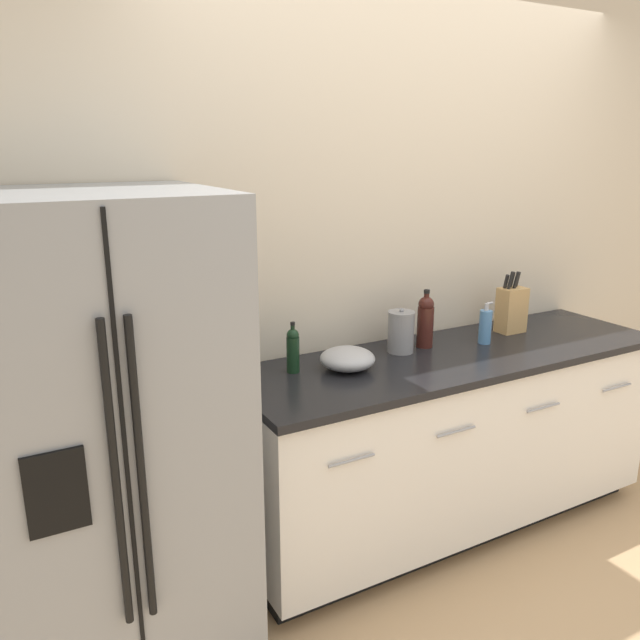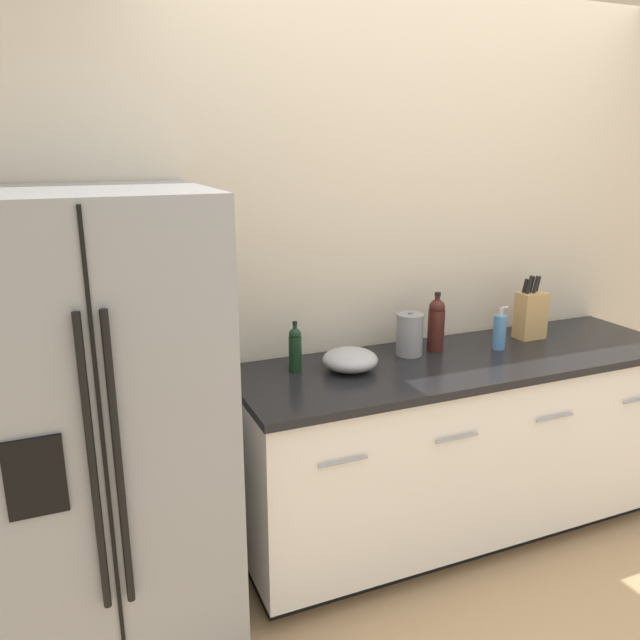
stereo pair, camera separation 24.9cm
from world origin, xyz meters
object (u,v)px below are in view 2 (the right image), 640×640
Objects in this scene: wine_bottle at (436,324)px; mixing_bowl at (350,360)px; soap_dispenser at (499,331)px; refrigerator at (99,436)px; oil_bottle at (295,348)px; knife_block at (531,314)px; steel_canister at (409,334)px.

mixing_bowl is (-0.48, -0.09, -0.08)m from wine_bottle.
soap_dispenser is at bearing -0.76° from mixing_bowl.
oil_bottle is (0.81, 0.20, 0.16)m from refrigerator.
refrigerator is 8.37× the size of soap_dispenser.
knife_block is at bearing -0.39° from oil_bottle.
refrigerator is at bearing -173.33° from mixing_bowl.
refrigerator is at bearing -172.18° from wine_bottle.
steel_canister reaches higher than mixing_bowl.
knife_block reaches higher than soap_dispenser.
wine_bottle is 0.70m from oil_bottle.
oil_bottle is 0.55m from steel_canister.
soap_dispenser reaches higher than mixing_bowl.
refrigerator is 8.16× the size of steel_canister.
steel_canister is (-0.15, -0.01, -0.03)m from wine_bottle.
steel_canister is (0.55, -0.00, -0.00)m from oil_bottle.
steel_canister is at bearing 168.28° from soap_dispenser.
steel_canister is 0.88× the size of mixing_bowl.
knife_block is 1.24m from oil_bottle.
wine_bottle is at bearing 178.33° from knife_block.
oil_bottle is (-1.24, 0.01, -0.02)m from knife_block.
soap_dispenser is 0.93× the size of oil_bottle.
mixing_bowl is at bearing 6.67° from refrigerator.
mixing_bowl is at bearing -175.99° from knife_block.
knife_block is 1.36× the size of mixing_bowl.
knife_block is at bearing 4.01° from mixing_bowl.
knife_block is at bearing 18.08° from soap_dispenser.
oil_bottle is at bearing -179.41° from wine_bottle.
soap_dispenser is 0.86× the size of mixing_bowl.
refrigerator reaches higher than mixing_bowl.
refrigerator is 1.81m from soap_dispenser.
refrigerator is 2.07m from knife_block.
knife_block is at bearing 5.36° from refrigerator.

